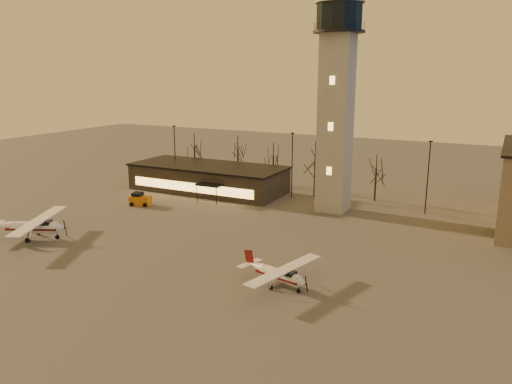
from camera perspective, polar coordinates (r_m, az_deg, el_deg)
ground at (r=45.71m, az=-3.65°, el=-11.12°), size 220.00×220.00×0.00m
control_tower at (r=69.04m, az=9.20°, el=11.12°), size 6.80×6.80×32.60m
terminal at (r=82.08m, az=-5.48°, el=1.62°), size 25.40×12.20×4.30m
light_poles at (r=71.11m, az=9.51°, el=2.31°), size 58.50×12.25×10.14m
tree_row at (r=83.62m, az=1.94°, el=4.53°), size 37.20×9.20×8.80m
cessna_front at (r=45.88m, az=2.95°, el=-9.76°), size 7.76×9.68×2.67m
cessna_rear at (r=63.79m, az=-23.81°, el=-3.94°), size 9.79×11.71×3.37m
service_cart at (r=75.08m, az=-13.12°, el=-0.93°), size 3.34×2.62×1.90m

